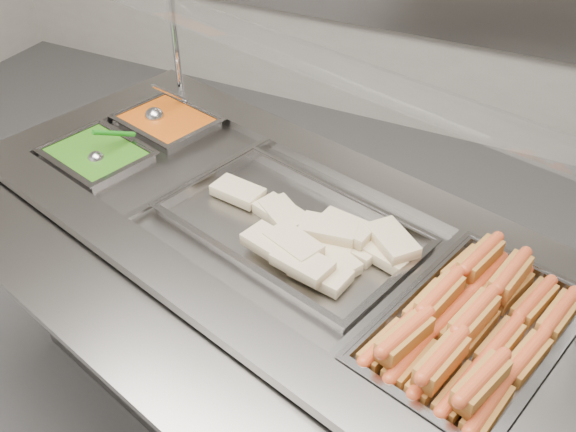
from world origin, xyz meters
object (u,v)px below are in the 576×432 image
at_px(pan_hotdogs, 472,339).
at_px(sneeze_guard, 329,69).
at_px(pan_wraps, 291,231).
at_px(ladle, 156,115).
at_px(serving_spoon, 100,155).
at_px(steam_counter, 276,325).

bearing_deg(pan_hotdogs, sneeze_guard, 145.34).
relative_size(pan_hotdogs, pan_wraps, 0.81).
relative_size(ladle, serving_spoon, 1.03).
height_order(pan_wraps, serving_spoon, serving_spoon).
bearing_deg(pan_wraps, ladle, 154.67).
xyz_separation_m(sneeze_guard, serving_spoon, (-0.68, -0.19, -0.35)).
distance_m(sneeze_guard, pan_wraps, 0.44).
bearing_deg(pan_wraps, serving_spoon, 177.13).
bearing_deg(steam_counter, ladle, 153.82).
relative_size(sneeze_guard, pan_hotdogs, 2.69).
relative_size(steam_counter, ladle, 10.97).
bearing_deg(serving_spoon, sneeze_guard, 15.54).
bearing_deg(ladle, steam_counter, -26.18).
bearing_deg(serving_spoon, ladle, 88.63).
xyz_separation_m(pan_hotdogs, pan_wraps, (-0.53, 0.15, 0.01)).
bearing_deg(ladle, serving_spoon, -91.37).
bearing_deg(steam_counter, pan_wraps, -15.38).
xyz_separation_m(steam_counter, pan_hotdogs, (0.59, -0.16, 0.40)).
distance_m(steam_counter, sneeze_guard, 0.83).
relative_size(pan_wraps, ladle, 4.11).
relative_size(pan_hotdogs, ladle, 3.35).
height_order(pan_hotdogs, pan_wraps, same).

